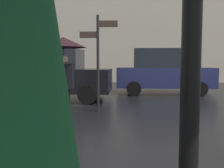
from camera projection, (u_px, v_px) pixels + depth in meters
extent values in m
cylinder|color=black|center=(190.00, 94.00, 1.27)|extent=(0.10, 0.10, 2.54)
cube|color=black|center=(64.00, 104.00, 6.42)|extent=(0.25, 0.16, 0.77)
cube|color=black|center=(64.00, 76.00, 6.36)|extent=(0.46, 0.21, 0.63)
sphere|color=beige|center=(64.00, 59.00, 6.33)|extent=(0.21, 0.21, 0.21)
cylinder|color=black|center=(64.00, 54.00, 6.32)|extent=(0.02, 0.02, 0.30)
cone|color=black|center=(63.00, 42.00, 6.29)|extent=(1.11, 1.11, 0.25)
cube|color=black|center=(10.00, 127.00, 4.05)|extent=(0.27, 0.17, 0.81)
cube|color=black|center=(9.00, 81.00, 3.99)|extent=(0.48, 0.22, 0.66)
sphere|color=#936B4C|center=(8.00, 52.00, 3.95)|extent=(0.22, 0.22, 0.22)
cube|color=brown|center=(23.00, 87.00, 3.98)|extent=(0.12, 0.24, 0.28)
cube|color=black|center=(57.00, 80.00, 9.73)|extent=(4.07, 1.90, 0.85)
cube|color=black|center=(51.00, 59.00, 9.67)|extent=(2.24, 1.74, 0.75)
cylinder|color=black|center=(95.00, 89.00, 10.61)|extent=(0.66, 0.18, 0.66)
cylinder|color=black|center=(87.00, 95.00, 8.73)|extent=(0.66, 0.18, 0.66)
cylinder|color=black|center=(32.00, 89.00, 10.80)|extent=(0.66, 0.18, 0.66)
cylinder|color=black|center=(12.00, 94.00, 8.91)|extent=(0.66, 0.18, 0.66)
cube|color=#1E234C|center=(164.00, 77.00, 11.72)|extent=(4.27, 1.75, 0.88)
cube|color=black|center=(160.00, 58.00, 11.66)|extent=(2.35, 1.61, 0.84)
cylinder|color=black|center=(191.00, 85.00, 12.53)|extent=(0.62, 0.18, 0.62)
cylinder|color=black|center=(200.00, 89.00, 10.78)|extent=(0.62, 0.18, 0.62)
cylinder|color=black|center=(133.00, 85.00, 12.73)|extent=(0.62, 0.18, 0.62)
cylinder|color=black|center=(134.00, 89.00, 10.98)|extent=(0.62, 0.18, 0.62)
cylinder|color=black|center=(98.00, 64.00, 7.34)|extent=(0.08, 0.08, 2.76)
cube|color=#33281E|center=(108.00, 24.00, 7.23)|extent=(0.56, 0.04, 0.18)
cube|color=#33281E|center=(89.00, 35.00, 7.29)|extent=(0.52, 0.04, 0.18)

